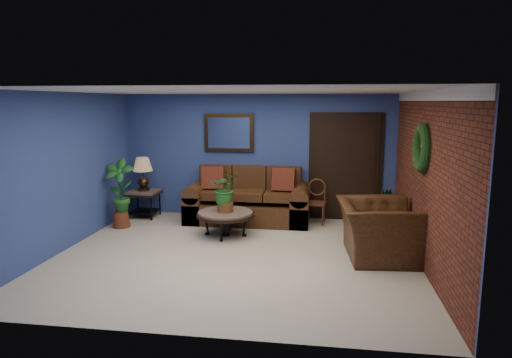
# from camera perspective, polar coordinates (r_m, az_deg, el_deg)

# --- Properties ---
(floor) EXTENTS (5.50, 5.50, 0.00)m
(floor) POSITION_cam_1_polar(r_m,az_deg,el_deg) (7.17, -2.55, -9.48)
(floor) COLOR beige
(floor) RESTS_ON ground
(wall_back) EXTENTS (5.50, 0.04, 2.50)m
(wall_back) POSITION_cam_1_polar(r_m,az_deg,el_deg) (9.30, 0.29, 2.88)
(wall_back) COLOR #2F4286
(wall_back) RESTS_ON ground
(wall_left) EXTENTS (0.04, 5.00, 2.50)m
(wall_left) POSITION_cam_1_polar(r_m,az_deg,el_deg) (7.86, -22.73, 0.86)
(wall_left) COLOR #2F4286
(wall_left) RESTS_ON ground
(wall_right_brick) EXTENTS (0.04, 5.00, 2.50)m
(wall_right_brick) POSITION_cam_1_polar(r_m,az_deg,el_deg) (6.90, 20.42, -0.13)
(wall_right_brick) COLOR maroon
(wall_right_brick) RESTS_ON ground
(ceiling) EXTENTS (5.50, 5.00, 0.02)m
(ceiling) POSITION_cam_1_polar(r_m,az_deg,el_deg) (6.77, -2.71, 10.92)
(ceiling) COLOR white
(ceiling) RESTS_ON wall_back
(crown_molding) EXTENTS (0.03, 5.00, 0.14)m
(crown_molding) POSITION_cam_1_polar(r_m,az_deg,el_deg) (6.80, 20.77, 9.72)
(crown_molding) COLOR white
(crown_molding) RESTS_ON wall_right_brick
(wall_mirror) EXTENTS (1.02, 0.06, 0.77)m
(wall_mirror) POSITION_cam_1_polar(r_m,az_deg,el_deg) (9.32, -3.41, 5.78)
(wall_mirror) COLOR #3D2A12
(wall_mirror) RESTS_ON wall_back
(closet_door) EXTENTS (1.44, 0.06, 2.18)m
(closet_door) POSITION_cam_1_polar(r_m,az_deg,el_deg) (9.22, 11.10, 1.39)
(closet_door) COLOR black
(closet_door) RESTS_ON wall_back
(wreath) EXTENTS (0.16, 0.72, 0.72)m
(wreath) POSITION_cam_1_polar(r_m,az_deg,el_deg) (6.87, 20.07, 3.65)
(wreath) COLOR black
(wreath) RESTS_ON wall_right_brick
(sofa) EXTENTS (2.40, 1.04, 1.08)m
(sofa) POSITION_cam_1_polar(r_m,az_deg,el_deg) (9.08, -0.92, -3.03)
(sofa) COLOR #4C2E15
(sofa) RESTS_ON ground
(coffee_table) EXTENTS (1.02, 1.02, 0.44)m
(coffee_table) POSITION_cam_1_polar(r_m,az_deg,el_deg) (8.07, -3.85, -4.49)
(coffee_table) COLOR #504A46
(coffee_table) RESTS_ON ground
(end_table) EXTENTS (0.61, 0.61, 0.56)m
(end_table) POSITION_cam_1_polar(r_m,az_deg,el_deg) (9.61, -13.83, -2.17)
(end_table) COLOR #504A46
(end_table) RESTS_ON ground
(table_lamp) EXTENTS (0.39, 0.39, 0.66)m
(table_lamp) POSITION_cam_1_polar(r_m,az_deg,el_deg) (9.51, -13.96, 1.11)
(table_lamp) COLOR #3D2A12
(table_lamp) RESTS_ON end_table
(side_chair) EXTENTS (0.40, 0.40, 0.86)m
(side_chair) POSITION_cam_1_polar(r_m,az_deg,el_deg) (8.96, 7.53, -2.41)
(side_chair) COLOR brown
(side_chair) RESTS_ON ground
(armchair) EXTENTS (1.24, 1.39, 0.85)m
(armchair) POSITION_cam_1_polar(r_m,az_deg,el_deg) (7.20, 14.95, -6.18)
(armchair) COLOR #4C2E15
(armchair) RESTS_ON ground
(coffee_plant) EXTENTS (0.62, 0.57, 0.71)m
(coffee_plant) POSITION_cam_1_polar(r_m,az_deg,el_deg) (7.97, -3.89, -1.39)
(coffee_plant) COLOR brown
(coffee_plant) RESTS_ON coffee_table
(floor_plant) EXTENTS (0.43, 0.37, 0.85)m
(floor_plant) POSITION_cam_1_polar(r_m,az_deg,el_deg) (8.42, 15.35, -3.74)
(floor_plant) COLOR brown
(floor_plant) RESTS_ON ground
(tall_plant) EXTENTS (0.58, 0.40, 1.31)m
(tall_plant) POSITION_cam_1_polar(r_m,az_deg,el_deg) (8.91, -16.67, -1.43)
(tall_plant) COLOR brown
(tall_plant) RESTS_ON ground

